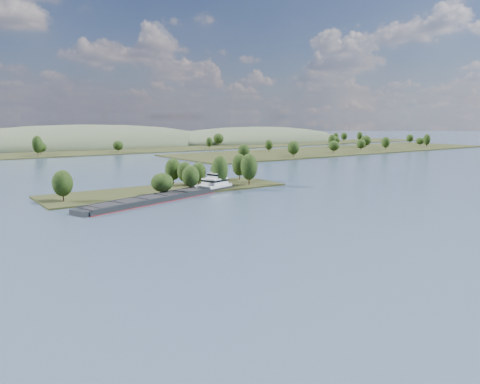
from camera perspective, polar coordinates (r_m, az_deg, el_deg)
ground at (r=142.82m, az=1.99°, el=-2.94°), size 1800.00×1800.00×0.00m
tree_island at (r=194.99m, az=-6.86°, el=1.48°), size 100.00×31.71×14.92m
right_bank at (r=429.54m, az=12.32°, el=5.09°), size 320.00×90.00×14.26m
back_shoreline at (r=402.85m, az=-21.87°, el=4.34°), size 900.00×60.00×16.76m
hill_east at (r=576.43m, az=1.74°, el=6.18°), size 260.00×140.00×36.00m
hill_west at (r=513.08m, az=-18.69°, el=5.34°), size 320.00×160.00×44.00m
cargo_barge at (r=176.28m, az=-8.07°, el=-0.30°), size 71.43×30.35×9.78m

